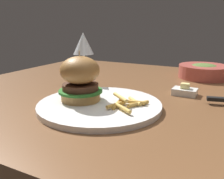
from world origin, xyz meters
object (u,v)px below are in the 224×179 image
burger_sandwich (80,79)px  wine_glass (83,45)px  main_plate (100,105)px  soup_bowl (204,71)px  butter_dish (185,91)px

burger_sandwich → wine_glass: (-0.12, 0.19, 0.06)m
main_plate → soup_bowl: bearing=70.1°
wine_glass → butter_dish: size_ratio=2.56×
butter_dish → soup_bowl: bearing=87.3°
main_plate → burger_sandwich: burger_sandwich is taller
main_plate → wine_glass: (-0.17, 0.19, 0.13)m
burger_sandwich → soup_bowl: (0.24, 0.50, -0.04)m
main_plate → burger_sandwich: (-0.05, -0.00, 0.06)m
burger_sandwich → butter_dish: 0.32m
soup_bowl → butter_dish: bearing=-92.7°
butter_dish → soup_bowl: soup_bowl is taller
burger_sandwich → butter_dish: size_ratio=1.85×
burger_sandwich → main_plate: bearing=4.1°
wine_glass → butter_dish: wine_glass is taller
main_plate → wine_glass: 0.29m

